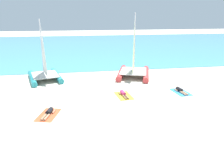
{
  "coord_description": "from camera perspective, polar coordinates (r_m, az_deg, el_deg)",
  "views": [
    {
      "loc": [
        -2.79,
        -12.46,
        6.06
      ],
      "look_at": [
        0.0,
        4.58,
        1.2
      ],
      "focal_mm": 34.77,
      "sensor_mm": 36.0,
      "label": 1
    }
  ],
  "objects": [
    {
      "name": "sailboat_red",
      "position": [
        21.57,
        5.7,
        1.86
      ],
      "size": [
        4.35,
        5.44,
        6.17
      ],
      "rotation": [
        0.0,
        0.0,
        -0.32
      ],
      "color": "#CC3838",
      "rests_on": "ground"
    },
    {
      "name": "ocean_water",
      "position": [
        43.15,
        -5.56,
        7.61
      ],
      "size": [
        120.0,
        40.0,
        0.05
      ],
      "primitive_type": "cube",
      "color": "#4C9EB7",
      "rests_on": "ground"
    },
    {
      "name": "sailboat_teal",
      "position": [
        21.32,
        -17.3,
        0.82
      ],
      "size": [
        3.77,
        4.87,
        5.62
      ],
      "rotation": [
        0.0,
        0.0,
        0.26
      ],
      "color": "teal",
      "rests_on": "ground"
    },
    {
      "name": "towel_right",
      "position": [
        18.26,
        17.61,
        -4.42
      ],
      "size": [
        1.28,
        2.0,
        0.01
      ],
      "primitive_type": "cube",
      "rotation": [
        0.0,
        0.0,
        0.1
      ],
      "color": "#338CD8",
      "rests_on": "ground"
    },
    {
      "name": "sunbather_right",
      "position": [
        18.27,
        17.53,
        -3.98
      ],
      "size": [
        0.58,
        1.57,
        0.3
      ],
      "rotation": [
        0.0,
        0.0,
        0.1
      ],
      "color": "black",
      "rests_on": "towel_right"
    },
    {
      "name": "ground_plane",
      "position": [
        23.43,
        -2.14,
        0.72
      ],
      "size": [
        120.0,
        120.0,
        0.0
      ],
      "primitive_type": "plane",
      "color": "beige"
    },
    {
      "name": "sunbather_middle",
      "position": [
        16.69,
        3.05,
        -5.12
      ],
      "size": [
        0.58,
        1.57,
        0.3
      ],
      "rotation": [
        0.0,
        0.0,
        0.11
      ],
      "color": "#D83372",
      "rests_on": "towel_middle"
    },
    {
      "name": "towel_middle",
      "position": [
        16.67,
        3.11,
        -5.6
      ],
      "size": [
        1.29,
        2.01,
        0.01
      ],
      "primitive_type": "cube",
      "rotation": [
        0.0,
        0.0,
        0.11
      ],
      "color": "yellow",
      "rests_on": "ground"
    },
    {
      "name": "towel_left",
      "position": [
        14.24,
        -16.41,
        -10.13
      ],
      "size": [
        1.57,
        2.13,
        0.01
      ],
      "primitive_type": "cube",
      "rotation": [
        0.0,
        0.0,
        -0.27
      ],
      "color": "#EA5933",
      "rests_on": "ground"
    },
    {
      "name": "sunbather_left",
      "position": [
        14.24,
        -16.35,
        -9.56
      ],
      "size": [
        0.79,
        1.55,
        0.3
      ],
      "rotation": [
        0.0,
        0.0,
        -0.27
      ],
      "color": "black",
      "rests_on": "towel_left"
    }
  ]
}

